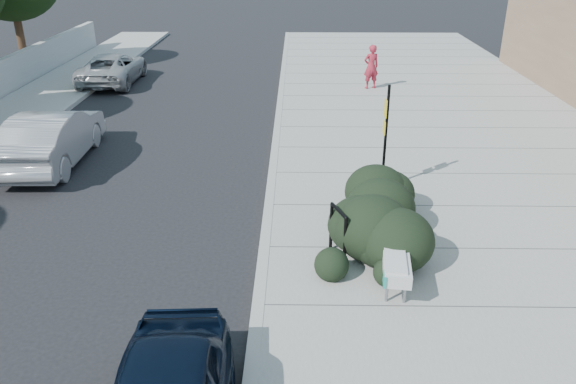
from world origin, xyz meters
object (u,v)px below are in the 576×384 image
(suv_silver, at_px, (113,68))
(pedestrian, at_px, (371,67))
(wagon_silver, at_px, (52,137))
(bike_rack, at_px, (338,229))
(bench, at_px, (395,249))
(sign_post, at_px, (385,132))

(suv_silver, height_order, pedestrian, pedestrian)
(wagon_silver, distance_m, pedestrian, 13.00)
(bike_rack, bearing_deg, bench, -51.44)
(bench, xyz_separation_m, bike_rack, (-1.02, 0.62, 0.09))
(sign_post, bearing_deg, wagon_silver, 167.19)
(bench, bearing_deg, bike_rack, 155.11)
(bench, xyz_separation_m, wagon_silver, (-8.81, 6.00, 0.07))
(bike_rack, bearing_deg, wagon_silver, 125.13)
(bike_rack, bearing_deg, pedestrian, 60.39)
(bike_rack, distance_m, pedestrian, 13.82)
(suv_silver, bearing_deg, wagon_silver, 96.31)
(sign_post, distance_m, suv_silver, 15.55)
(sign_post, relative_size, pedestrian, 1.48)
(bench, height_order, bike_rack, bike_rack)
(bench, relative_size, bike_rack, 2.20)
(wagon_silver, xyz_separation_m, suv_silver, (-1.19, 9.60, -0.12))
(bench, xyz_separation_m, suv_silver, (-10.00, 15.60, -0.05))
(bench, height_order, pedestrian, pedestrian)
(bench, xyz_separation_m, pedestrian, (1.23, 14.25, 0.35))
(sign_post, height_order, suv_silver, sign_post)
(bike_rack, relative_size, pedestrian, 0.59)
(bench, bearing_deg, pedestrian, 91.37)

